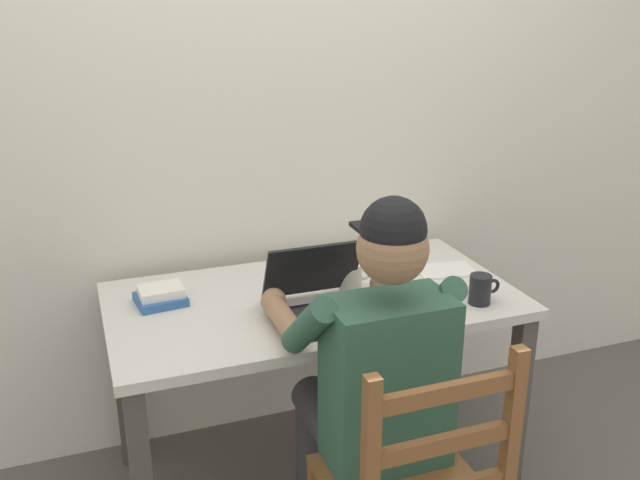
% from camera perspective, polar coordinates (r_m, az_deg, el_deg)
% --- Properties ---
extents(ground_plane, '(8.00, 8.00, 0.00)m').
position_cam_1_polar(ground_plane, '(2.80, -0.51, -18.49)').
color(ground_plane, '#56514C').
extents(back_wall, '(6.00, 0.04, 2.60)m').
position_cam_1_polar(back_wall, '(2.67, -3.91, 10.39)').
color(back_wall, silver).
rests_on(back_wall, ground).
extents(desk, '(1.39, 0.75, 0.74)m').
position_cam_1_polar(desk, '(2.45, -0.55, -6.65)').
color(desk, beige).
rests_on(desk, ground).
extents(seated_person, '(0.50, 0.60, 1.24)m').
position_cam_1_polar(seated_person, '(2.07, 4.25, -10.64)').
color(seated_person, '#2D5642').
rests_on(seated_person, ground).
extents(laptop, '(0.33, 0.33, 0.22)m').
position_cam_1_polar(laptop, '(2.27, 0.24, -4.79)').
color(laptop, black).
rests_on(laptop, desk).
extents(computer_mouse, '(0.06, 0.10, 0.03)m').
position_cam_1_polar(computer_mouse, '(2.34, 5.74, -4.97)').
color(computer_mouse, black).
rests_on(computer_mouse, desk).
extents(coffee_mug_white, '(0.12, 0.08, 0.10)m').
position_cam_1_polar(coffee_mug_white, '(2.45, 2.56, -2.98)').
color(coffee_mug_white, silver).
rests_on(coffee_mug_white, desk).
extents(coffee_mug_dark, '(0.11, 0.07, 0.10)m').
position_cam_1_polar(coffee_mug_dark, '(2.40, 12.98, -3.93)').
color(coffee_mug_dark, black).
rests_on(coffee_mug_dark, desk).
extents(book_stack_main, '(0.17, 0.16, 0.06)m').
position_cam_1_polar(book_stack_main, '(2.41, -12.86, -4.46)').
color(book_stack_main, '#2D5B9E').
rests_on(book_stack_main, desk).
extents(paper_pile_near_laptop, '(0.23, 0.18, 0.01)m').
position_cam_1_polar(paper_pile_near_laptop, '(2.65, 10.18, -2.46)').
color(paper_pile_near_laptop, white).
rests_on(paper_pile_near_laptop, desk).
extents(paper_pile_back_corner, '(0.23, 0.19, 0.02)m').
position_cam_1_polar(paper_pile_back_corner, '(2.39, 6.16, -4.71)').
color(paper_pile_back_corner, silver).
rests_on(paper_pile_back_corner, desk).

